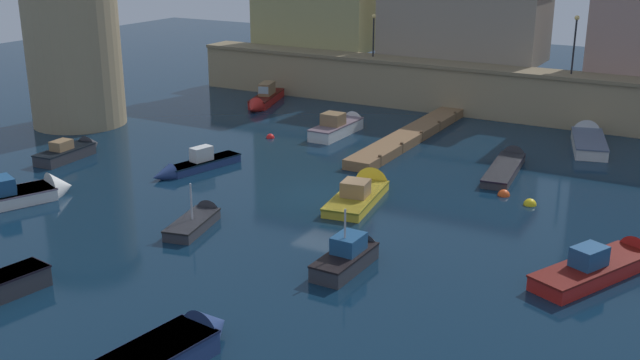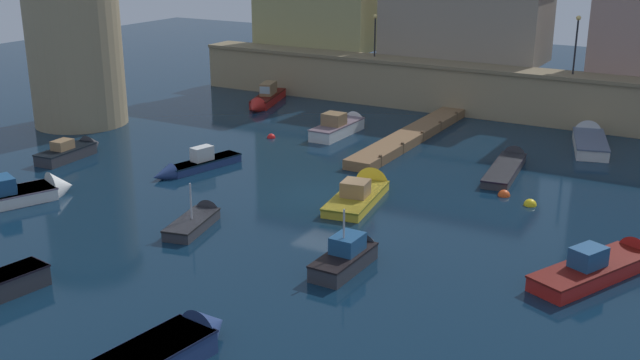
# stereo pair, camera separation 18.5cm
# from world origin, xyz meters

# --- Properties ---
(ground_plane) EXTENTS (118.14, 118.14, 0.00)m
(ground_plane) POSITION_xyz_m (0.00, 0.00, 0.00)
(ground_plane) COLOR #0C2338
(quay_wall) EXTENTS (44.55, 2.85, 3.55)m
(quay_wall) POSITION_xyz_m (0.00, 20.97, 1.79)
(quay_wall) COLOR #9E8966
(quay_wall) RESTS_ON ground
(old_town_backdrop) EXTENTS (39.43, 6.24, 9.55)m
(old_town_backdrop) POSITION_xyz_m (1.88, 24.79, 7.29)
(old_town_backdrop) COLOR tan
(old_town_backdrop) RESTS_ON ground
(fortress_tower) EXTENTS (6.75, 6.75, 11.22)m
(fortress_tower) POSITION_xyz_m (-21.94, 4.74, 5.67)
(fortress_tower) COLOR #9E8966
(fortress_tower) RESTS_ON ground
(pier_dock) EXTENTS (1.71, 15.35, 0.70)m
(pier_dock) POSITION_xyz_m (-0.34, 12.02, 0.29)
(pier_dock) COLOR brown
(pier_dock) RESTS_ON ground
(quay_lamp_0) EXTENTS (0.32, 0.32, 3.20)m
(quay_lamp_0) POSITION_xyz_m (-7.38, 20.97, 5.70)
(quay_lamp_0) COLOR black
(quay_lamp_0) RESTS_ON quay_wall
(quay_lamp_1) EXTENTS (0.32, 0.32, 3.90)m
(quay_lamp_1) POSITION_xyz_m (7.46, 20.97, 6.10)
(quay_lamp_1) COLOR black
(quay_lamp_1) RESTS_ON quay_wall
(moored_boat_0) EXTENTS (2.18, 4.47, 2.55)m
(moored_boat_0) POSITION_xyz_m (-2.99, -6.22, 0.28)
(moored_boat_0) COLOR #333338
(moored_boat_0) RESTS_ON ground
(moored_boat_1) EXTENTS (3.19, 6.82, 1.88)m
(moored_boat_1) POSITION_xyz_m (-14.13, 15.87, 0.47)
(moored_boat_1) COLOR red
(moored_boat_1) RESTS_ON ground
(moored_boat_2) EXTENTS (2.16, 7.44, 1.32)m
(moored_boat_2) POSITION_xyz_m (6.83, 9.28, 0.25)
(moored_boat_2) COLOR #333338
(moored_boat_2) RESTS_ON ground
(moored_boat_3) EXTENTS (1.68, 4.80, 1.55)m
(moored_boat_3) POSITION_xyz_m (-16.23, -1.35, 0.41)
(moored_boat_3) COLOR #333338
(moored_boat_3) RESTS_ON ground
(moored_boat_4) EXTENTS (3.47, 7.00, 1.73)m
(moored_boat_4) POSITION_xyz_m (9.74, 16.59, 0.38)
(moored_boat_4) COLOR silver
(moored_boat_4) RESTS_ON ground
(moored_boat_5) EXTENTS (2.43, 5.89, 1.56)m
(moored_boat_5) POSITION_xyz_m (-8.31, -0.07, 0.34)
(moored_boat_5) COLOR navy
(moored_boat_5) RESTS_ON ground
(moored_boat_6) EXTENTS (2.39, 5.47, 1.65)m
(moored_boat_6) POSITION_xyz_m (3.56, -15.88, 0.43)
(moored_boat_6) COLOR navy
(moored_boat_6) RESTS_ON ground
(moored_boat_7) EXTENTS (4.40, 7.05, 1.85)m
(moored_boat_7) POSITION_xyz_m (14.24, -2.36, 0.40)
(moored_boat_7) COLOR red
(moored_boat_7) RESTS_ON ground
(moored_boat_8) EXTENTS (1.61, 6.14, 1.90)m
(moored_boat_8) POSITION_xyz_m (-5.04, 11.55, 0.51)
(moored_boat_8) COLOR white
(moored_boat_8) RESTS_ON ground
(moored_boat_10) EXTENTS (3.66, 5.46, 2.01)m
(moored_boat_10) POSITION_xyz_m (-12.44, -7.82, 0.40)
(moored_boat_10) COLOR white
(moored_boat_10) RESTS_ON ground
(moored_boat_11) EXTENTS (2.82, 6.70, 1.88)m
(moored_boat_11) POSITION_xyz_m (1.82, 1.10, 0.32)
(moored_boat_11) COLOR gold
(moored_boat_11) RESTS_ON ground
(moored_boat_12) EXTENTS (1.40, 4.37, 2.87)m
(moored_boat_12) POSITION_xyz_m (5.13, -6.71, 0.48)
(moored_boat_12) COLOR #333338
(moored_boat_12) RESTS_ON ground
(mooring_buoy_0) EXTENTS (0.62, 0.62, 0.62)m
(mooring_buoy_0) POSITION_xyz_m (8.01, 4.56, 0.00)
(mooring_buoy_0) COLOR #EA4C19
(mooring_buoy_0) RESTS_ON ground
(mooring_buoy_1) EXTENTS (0.54, 0.54, 0.54)m
(mooring_buoy_1) POSITION_xyz_m (-8.44, 8.08, 0.00)
(mooring_buoy_1) COLOR red
(mooring_buoy_1) RESTS_ON ground
(mooring_buoy_2) EXTENTS (0.63, 0.63, 0.63)m
(mooring_buoy_2) POSITION_xyz_m (9.54, 3.84, 0.00)
(mooring_buoy_2) COLOR yellow
(mooring_buoy_2) RESTS_ON ground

